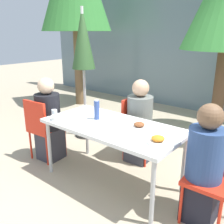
{
  "coord_description": "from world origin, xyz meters",
  "views": [
    {
      "loc": [
        1.67,
        -2.06,
        1.73
      ],
      "look_at": [
        0.0,
        0.0,
        0.88
      ],
      "focal_mm": 40.0,
      "sensor_mm": 36.0,
      "label": 1
    }
  ],
  "objects_px": {
    "person_right": "(204,168)",
    "chair_far": "(136,124)",
    "chair_right": "(212,170)",
    "closed_umbrella": "(83,44)",
    "bottle": "(97,110)",
    "salad_bowl": "(58,118)",
    "person_left": "(49,122)",
    "chair_left": "(42,125)",
    "person_far": "(139,124)",
    "drinking_cup": "(54,113)"
  },
  "relations": [
    {
      "from": "closed_umbrella",
      "to": "salad_bowl",
      "type": "height_order",
      "value": "closed_umbrella"
    },
    {
      "from": "chair_far",
      "to": "person_far",
      "type": "bearing_deg",
      "value": 58.0
    },
    {
      "from": "person_right",
      "to": "chair_far",
      "type": "xyz_separation_m",
      "value": [
        -1.19,
        0.66,
        -0.04
      ]
    },
    {
      "from": "person_far",
      "to": "salad_bowl",
      "type": "height_order",
      "value": "person_far"
    },
    {
      "from": "person_left",
      "to": "closed_umbrella",
      "type": "distance_m",
      "value": 1.36
    },
    {
      "from": "closed_umbrella",
      "to": "person_right",
      "type": "bearing_deg",
      "value": -18.69
    },
    {
      "from": "drinking_cup",
      "to": "person_left",
      "type": "bearing_deg",
      "value": 157.57
    },
    {
      "from": "person_right",
      "to": "chair_left",
      "type": "bearing_deg",
      "value": 3.78
    },
    {
      "from": "salad_bowl",
      "to": "chair_far",
      "type": "bearing_deg",
      "value": 63.62
    },
    {
      "from": "closed_umbrella",
      "to": "drinking_cup",
      "type": "relative_size",
      "value": 25.05
    },
    {
      "from": "chair_right",
      "to": "chair_far",
      "type": "relative_size",
      "value": 1.0
    },
    {
      "from": "person_left",
      "to": "chair_left",
      "type": "bearing_deg",
      "value": -122.0
    },
    {
      "from": "person_right",
      "to": "closed_umbrella",
      "type": "relative_size",
      "value": 0.55
    },
    {
      "from": "salad_bowl",
      "to": "closed_umbrella",
      "type": "bearing_deg",
      "value": 120.45
    },
    {
      "from": "closed_umbrella",
      "to": "person_left",
      "type": "bearing_deg",
      "value": -77.92
    },
    {
      "from": "chair_right",
      "to": "salad_bowl",
      "type": "xyz_separation_m",
      "value": [
        -1.71,
        -0.39,
        0.24
      ]
    },
    {
      "from": "chair_right",
      "to": "salad_bowl",
      "type": "bearing_deg",
      "value": 11.12
    },
    {
      "from": "person_left",
      "to": "bottle",
      "type": "distance_m",
      "value": 0.86
    },
    {
      "from": "chair_left",
      "to": "closed_umbrella",
      "type": "xyz_separation_m",
      "value": [
        -0.15,
        0.99,
        1.04
      ]
    },
    {
      "from": "person_right",
      "to": "salad_bowl",
      "type": "xyz_separation_m",
      "value": [
        -1.67,
        -0.31,
        0.21
      ]
    },
    {
      "from": "bottle",
      "to": "person_left",
      "type": "bearing_deg",
      "value": -171.22
    },
    {
      "from": "person_left",
      "to": "drinking_cup",
      "type": "distance_m",
      "value": 0.4
    },
    {
      "from": "closed_umbrella",
      "to": "drinking_cup",
      "type": "xyz_separation_m",
      "value": [
        0.5,
        -1.03,
        -0.78
      ]
    },
    {
      "from": "drinking_cup",
      "to": "chair_far",
      "type": "bearing_deg",
      "value": 55.73
    },
    {
      "from": "person_left",
      "to": "drinking_cup",
      "type": "height_order",
      "value": "person_left"
    },
    {
      "from": "chair_far",
      "to": "closed_umbrella",
      "type": "xyz_separation_m",
      "value": [
        -1.12,
        0.12,
        1.04
      ]
    },
    {
      "from": "person_right",
      "to": "chair_right",
      "type": "bearing_deg",
      "value": -122.0
    },
    {
      "from": "person_left",
      "to": "chair_right",
      "type": "height_order",
      "value": "person_left"
    },
    {
      "from": "chair_right",
      "to": "chair_far",
      "type": "bearing_deg",
      "value": -26.83
    },
    {
      "from": "closed_umbrella",
      "to": "drinking_cup",
      "type": "bearing_deg",
      "value": -64.08
    },
    {
      "from": "chair_left",
      "to": "bottle",
      "type": "relative_size",
      "value": 3.61
    },
    {
      "from": "chair_right",
      "to": "closed_umbrella",
      "type": "height_order",
      "value": "closed_umbrella"
    },
    {
      "from": "bottle",
      "to": "salad_bowl",
      "type": "height_order",
      "value": "bottle"
    },
    {
      "from": "person_right",
      "to": "salad_bowl",
      "type": "height_order",
      "value": "person_right"
    },
    {
      "from": "chair_right",
      "to": "closed_umbrella",
      "type": "distance_m",
      "value": 2.66
    },
    {
      "from": "chair_left",
      "to": "chair_far",
      "type": "bearing_deg",
      "value": 36.85
    },
    {
      "from": "chair_far",
      "to": "bottle",
      "type": "relative_size",
      "value": 3.61
    },
    {
      "from": "chair_left",
      "to": "chair_right",
      "type": "bearing_deg",
      "value": 2.51
    },
    {
      "from": "chair_right",
      "to": "person_far",
      "type": "height_order",
      "value": "person_far"
    },
    {
      "from": "person_far",
      "to": "bottle",
      "type": "relative_size",
      "value": 4.75
    },
    {
      "from": "person_left",
      "to": "person_right",
      "type": "xyz_separation_m",
      "value": [
        2.11,
        0.12,
        0.0
      ]
    },
    {
      "from": "closed_umbrella",
      "to": "salad_bowl",
      "type": "xyz_separation_m",
      "value": [
        0.64,
        -1.09,
        -0.79
      ]
    },
    {
      "from": "chair_left",
      "to": "person_far",
      "type": "height_order",
      "value": "person_far"
    },
    {
      "from": "bottle",
      "to": "salad_bowl",
      "type": "xyz_separation_m",
      "value": [
        -0.35,
        -0.31,
        -0.09
      ]
    },
    {
      "from": "person_far",
      "to": "drinking_cup",
      "type": "xyz_separation_m",
      "value": [
        -0.7,
        -0.86,
        0.23
      ]
    },
    {
      "from": "drinking_cup",
      "to": "person_right",
      "type": "bearing_deg",
      "value": 7.86
    },
    {
      "from": "person_right",
      "to": "chair_far",
      "type": "relative_size",
      "value": 1.32
    },
    {
      "from": "chair_far",
      "to": "chair_left",
      "type": "bearing_deg",
      "value": -52.29
    },
    {
      "from": "chair_left",
      "to": "chair_right",
      "type": "height_order",
      "value": "same"
    },
    {
      "from": "chair_left",
      "to": "person_far",
      "type": "bearing_deg",
      "value": 33.05
    }
  ]
}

